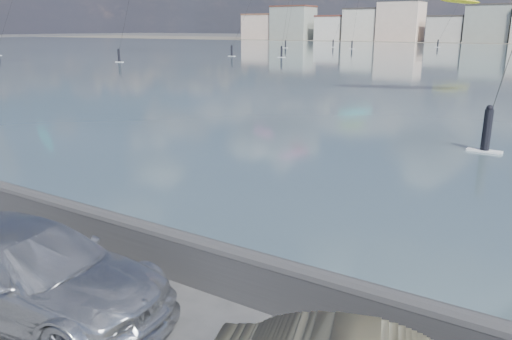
{
  "coord_description": "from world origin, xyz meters",
  "views": [
    {
      "loc": [
        6.32,
        -4.36,
        5.04
      ],
      "look_at": [
        1.0,
        4.0,
        2.2
      ],
      "focal_mm": 35.0,
      "sensor_mm": 36.0,
      "label": 1
    }
  ],
  "objects": [
    {
      "name": "seawall",
      "position": [
        0.0,
        2.7,
        0.58
      ],
      "size": [
        400.0,
        0.36,
        1.08
      ],
      "color": "#28282B",
      "rests_on": "ground"
    },
    {
      "name": "car_silver",
      "position": [
        -1.48,
        0.3,
        0.82
      ],
      "size": [
        5.89,
        3.01,
        1.64
      ],
      "primitive_type": "imported",
      "rotation": [
        0.0,
        0.0,
        1.7
      ],
      "color": "silver",
      "rests_on": "ground"
    },
    {
      "name": "kitesurfer_6",
      "position": [
        -24.5,
        150.23,
        12.0
      ],
      "size": [
        11.04,
        18.45,
        13.42
      ],
      "color": "yellow",
      "rests_on": "ground"
    }
  ]
}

